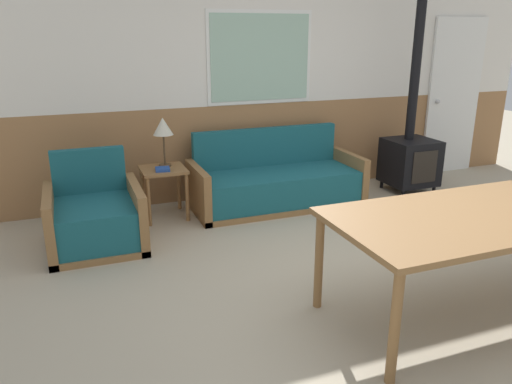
# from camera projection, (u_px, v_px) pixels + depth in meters

# --- Properties ---
(ground_plane) EXTENTS (16.00, 16.00, 0.00)m
(ground_plane) POSITION_uv_depth(u_px,v_px,m) (402.00, 285.00, 3.87)
(ground_plane) COLOR #B2A58C
(wall_back) EXTENTS (7.20, 0.09, 2.70)m
(wall_back) POSITION_uv_depth(u_px,v_px,m) (273.00, 78.00, 5.79)
(wall_back) COLOR #996B42
(wall_back) RESTS_ON ground_plane
(couch) EXTENTS (1.89, 0.79, 0.83)m
(couch) POSITION_uv_depth(u_px,v_px,m) (276.00, 184.00, 5.59)
(couch) COLOR olive
(couch) RESTS_ON ground_plane
(armchair) EXTENTS (0.83, 0.87, 0.83)m
(armchair) POSITION_uv_depth(u_px,v_px,m) (95.00, 219.00, 4.54)
(armchair) COLOR olive
(armchair) RESTS_ON ground_plane
(side_table) EXTENTS (0.45, 0.45, 0.54)m
(side_table) POSITION_uv_depth(u_px,v_px,m) (164.00, 178.00, 5.17)
(side_table) COLOR olive
(side_table) RESTS_ON ground_plane
(table_lamp) EXTENTS (0.21, 0.21, 0.51)m
(table_lamp) POSITION_uv_depth(u_px,v_px,m) (163.00, 128.00, 5.10)
(table_lamp) COLOR #4C3823
(table_lamp) RESTS_ON side_table
(book_stack) EXTENTS (0.16, 0.17, 0.03)m
(book_stack) POSITION_uv_depth(u_px,v_px,m) (163.00, 169.00, 5.05)
(book_stack) COLOR #234799
(book_stack) RESTS_ON side_table
(dining_table) EXTENTS (2.19, 1.00, 0.74)m
(dining_table) POSITION_uv_depth(u_px,v_px,m) (489.00, 219.00, 3.34)
(dining_table) COLOR olive
(dining_table) RESTS_ON ground_plane
(wood_stove) EXTENTS (0.56, 0.55, 2.57)m
(wood_stove) POSITION_uv_depth(u_px,v_px,m) (411.00, 149.00, 6.02)
(wood_stove) COLOR black
(wood_stove) RESTS_ON ground_plane
(entry_door) EXTENTS (0.83, 0.09, 2.06)m
(entry_door) POSITION_uv_depth(u_px,v_px,m) (453.00, 97.00, 6.74)
(entry_door) COLOR white
(entry_door) RESTS_ON ground_plane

